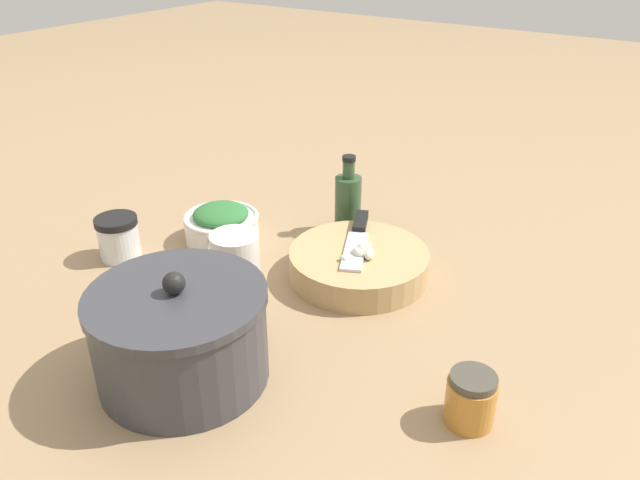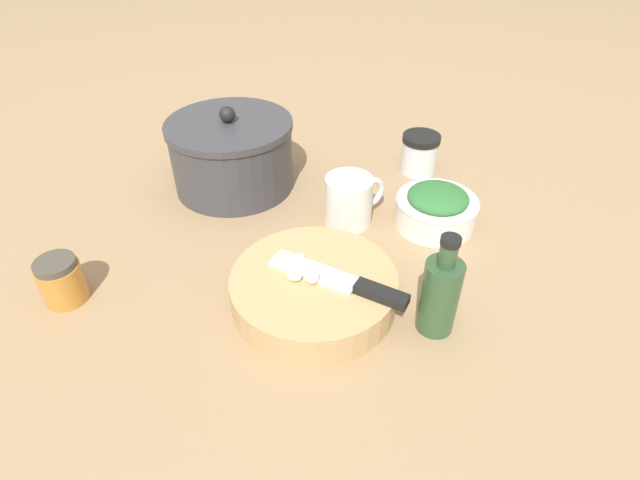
% 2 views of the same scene
% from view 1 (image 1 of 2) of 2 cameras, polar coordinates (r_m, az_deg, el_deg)
% --- Properties ---
extents(ground_plane, '(5.00, 5.00, 0.00)m').
position_cam_1_polar(ground_plane, '(1.03, 0.10, -3.52)').
color(ground_plane, '#997A56').
extents(cutting_board, '(0.23, 0.23, 0.05)m').
position_cam_1_polar(cutting_board, '(1.03, 3.56, -2.19)').
color(cutting_board, tan).
rests_on(cutting_board, ground_plane).
extents(chef_knife, '(0.11, 0.19, 0.01)m').
position_cam_1_polar(chef_knife, '(1.05, 3.47, 0.34)').
color(chef_knife, black).
rests_on(chef_knife, cutting_board).
extents(garlic_cloves, '(0.05, 0.07, 0.02)m').
position_cam_1_polar(garlic_cloves, '(1.00, 3.90, -1.00)').
color(garlic_cloves, white).
rests_on(garlic_cloves, cutting_board).
extents(herb_bowl, '(0.14, 0.14, 0.07)m').
position_cam_1_polar(herb_bowl, '(1.14, -8.99, 1.45)').
color(herb_bowl, silver).
rests_on(herb_bowl, ground_plane).
extents(spice_jar, '(0.07, 0.07, 0.08)m').
position_cam_1_polar(spice_jar, '(1.13, -17.95, 0.22)').
color(spice_jar, silver).
rests_on(spice_jar, ground_plane).
extents(coffee_mug, '(0.11, 0.08, 0.08)m').
position_cam_1_polar(coffee_mug, '(1.01, -7.83, -1.60)').
color(coffee_mug, silver).
rests_on(coffee_mug, ground_plane).
extents(honey_jar, '(0.06, 0.06, 0.07)m').
position_cam_1_polar(honey_jar, '(0.77, 13.62, -13.94)').
color(honey_jar, '#BC7A2D').
rests_on(honey_jar, ground_plane).
extents(oil_bottle, '(0.05, 0.05, 0.15)m').
position_cam_1_polar(oil_bottle, '(1.16, 2.58, 3.52)').
color(oil_bottle, '#2D4C2D').
rests_on(oil_bottle, ground_plane).
extents(stock_pot, '(0.22, 0.22, 0.16)m').
position_cam_1_polar(stock_pot, '(0.81, -12.62, -8.49)').
color(stock_pot, '#38383D').
rests_on(stock_pot, ground_plane).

